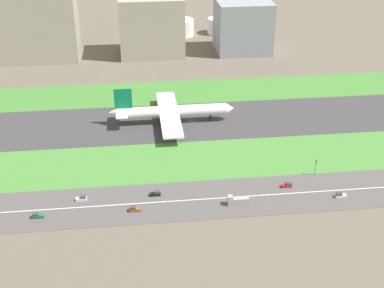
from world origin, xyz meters
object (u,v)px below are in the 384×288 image
(car_4, at_px, (287,185))
(car_3, at_px, (156,194))
(car_5, at_px, (82,198))
(fuel_tank_east, at_px, (249,23))
(terminal_building, at_px, (38,26))
(office_tower, at_px, (243,26))
(car_0, at_px, (134,209))
(airliner, at_px, (170,112))
(car_1, at_px, (340,195))
(fuel_tank_west, at_px, (178,27))
(fuel_tank_centre, at_px, (218,26))
(hangar_building, at_px, (151,26))
(traffic_light, at_px, (315,166))
(car_2, at_px, (37,216))
(truck_0, at_px, (237,201))

(car_4, xyz_separation_m, car_3, (-54.59, 0.00, 0.00))
(car_5, height_order, fuel_tank_east, fuel_tank_east)
(terminal_building, xyz_separation_m, office_tower, (140.34, 0.00, -4.42))
(car_5, height_order, office_tower, office_tower)
(car_4, relative_size, car_3, 1.00)
(car_5, distance_m, car_0, 22.96)
(airliner, xyz_separation_m, car_3, (-11.29, -68.00, -5.31))
(car_1, bearing_deg, airliner, -51.28)
(fuel_tank_west, bearing_deg, car_5, -104.85)
(car_3, height_order, fuel_tank_centre, fuel_tank_centre)
(car_1, bearing_deg, office_tower, -89.65)
(car_5, xyz_separation_m, car_0, (20.67, -10.00, 0.00))
(airliner, height_order, car_0, airliner)
(car_4, bearing_deg, hangar_building, 104.29)
(hangar_building, relative_size, fuel_tank_east, 2.14)
(car_5, bearing_deg, fuel_tank_east, 62.79)
(office_tower, distance_m, fuel_tank_west, 62.60)
(car_5, height_order, fuel_tank_centre, fuel_tank_centre)
(terminal_building, xyz_separation_m, fuel_tank_centre, (129.97, 45.00, -16.07))
(fuel_tank_west, bearing_deg, fuel_tank_east, 0.00)
(car_1, bearing_deg, traffic_light, -75.20)
(airliner, xyz_separation_m, car_2, (-56.76, -78.00, -5.31))
(office_tower, relative_size, fuel_tank_west, 1.50)
(truck_0, distance_m, terminal_building, 217.15)
(fuel_tank_east, bearing_deg, car_4, -98.19)
(airliner, relative_size, fuel_tank_west, 2.60)
(fuel_tank_centre, bearing_deg, car_2, -114.45)
(fuel_tank_east, bearing_deg, terminal_building, -163.81)
(terminal_building, relative_size, fuel_tank_east, 2.52)
(car_1, height_order, fuel_tank_east, fuel_tank_east)
(car_0, bearing_deg, car_1, -180.00)
(fuel_tank_centre, bearing_deg, traffic_light, -88.22)
(car_3, bearing_deg, fuel_tank_centre, 74.66)
(office_tower, bearing_deg, fuel_tank_west, 132.96)
(car_4, bearing_deg, truck_0, -156.44)
(car_4, relative_size, hangar_building, 0.10)
(car_5, xyz_separation_m, fuel_tank_east, (116.72, 227.00, 6.90))
(car_4, relative_size, fuel_tank_centre, 0.27)
(terminal_building, bearing_deg, fuel_tank_centre, 19.10)
(office_tower, bearing_deg, airliner, -118.29)
(car_1, height_order, car_0, same)
(car_2, bearing_deg, car_1, -180.00)
(terminal_building, distance_m, office_tower, 140.41)
(hangar_building, distance_m, office_tower, 64.45)
(car_0, relative_size, terminal_building, 0.09)
(car_3, relative_size, car_2, 1.00)
(terminal_building, bearing_deg, truck_0, -62.64)
(traffic_light, height_order, fuel_tank_centre, fuel_tank_centre)
(airliner, xyz_separation_m, truck_0, (20.36, -78.00, -4.56))
(truck_0, bearing_deg, car_0, -0.00)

